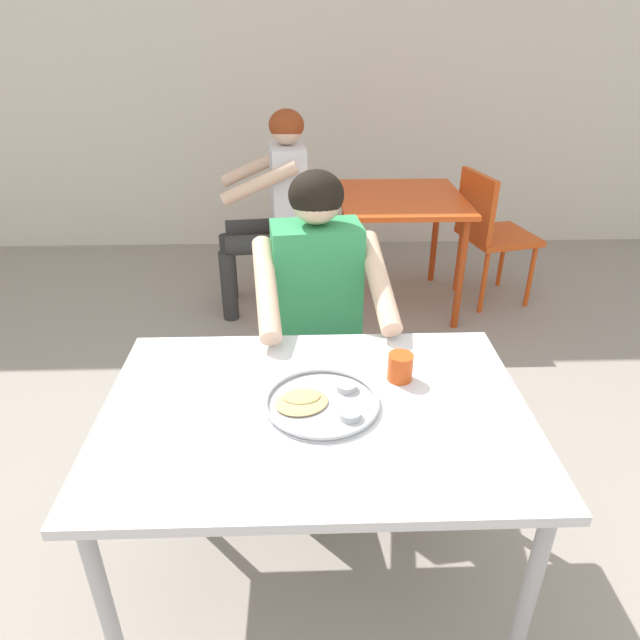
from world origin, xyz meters
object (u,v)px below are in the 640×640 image
(chair_red_left, at_px, (306,234))
(patron_background, at_px, (274,196))
(thali_tray, at_px, (321,402))
(drinking_cup, at_px, (400,366))
(chair_red_right, at_px, (489,228))
(diner_foreground, at_px, (320,306))
(table_background_red, at_px, (401,211))
(chair_foreground, at_px, (314,334))
(table_foreground, at_px, (316,427))

(chair_red_left, height_order, patron_background, patron_background)
(thali_tray, relative_size, drinking_cup, 3.84)
(thali_tray, height_order, chair_red_right, chair_red_right)
(diner_foreground, relative_size, table_background_red, 1.48)
(drinking_cup, xyz_separation_m, chair_red_left, (-0.27, 2.00, -0.29))
(chair_foreground, xyz_separation_m, chair_red_left, (-0.02, 1.28, 0.00))
(table_background_red, relative_size, chair_red_left, 1.01)
(table_foreground, distance_m, table_background_red, 2.19)
(drinking_cup, distance_m, chair_foreground, 0.82)
(thali_tray, relative_size, chair_red_right, 0.38)
(table_foreground, height_order, diner_foreground, diner_foreground)
(drinking_cup, relative_size, patron_background, 0.07)
(drinking_cup, relative_size, chair_foreground, 0.11)
(table_foreground, bearing_deg, chair_red_right, 61.27)
(chair_foreground, height_order, patron_background, patron_background)
(table_background_red, bearing_deg, patron_background, -179.30)
(chair_red_left, bearing_deg, table_background_red, -2.60)
(table_background_red, bearing_deg, chair_red_left, 177.40)
(drinking_cup, bearing_deg, table_background_red, 80.63)
(table_foreground, bearing_deg, thali_tray, 37.82)
(drinking_cup, distance_m, patron_background, 2.01)
(chair_red_left, bearing_deg, thali_tray, -89.29)
(table_foreground, height_order, chair_foreground, chair_foreground)
(thali_tray, relative_size, chair_red_left, 0.40)
(chair_red_left, relative_size, patron_background, 0.66)
(patron_background, bearing_deg, table_background_red, 0.70)
(chair_foreground, height_order, chair_red_right, chair_red_right)
(table_foreground, height_order, table_background_red, table_background_red)
(chair_red_left, distance_m, patron_background, 0.32)
(table_background_red, distance_m, patron_background, 0.80)
(drinking_cup, relative_size, diner_foreground, 0.07)
(table_foreground, distance_m, patron_background, 2.11)
(patron_background, bearing_deg, chair_foreground, -80.19)
(table_background_red, relative_size, chair_red_right, 0.96)
(drinking_cup, xyz_separation_m, chair_foreground, (-0.25, 0.72, -0.30))
(diner_foreground, relative_size, chair_red_left, 1.49)
(thali_tray, xyz_separation_m, drinking_cup, (0.24, 0.13, 0.03))
(thali_tray, height_order, chair_red_left, chair_red_left)
(table_background_red, height_order, chair_red_left, chair_red_left)
(table_background_red, xyz_separation_m, chair_red_left, (-0.60, 0.03, -0.15))
(drinking_cup, height_order, chair_red_left, chair_red_left)
(diner_foreground, xyz_separation_m, table_background_red, (0.55, 1.47, -0.09))
(table_background_red, distance_m, chair_red_right, 0.60)
(thali_tray, bearing_deg, table_foreground, -142.18)
(chair_foreground, bearing_deg, chair_red_right, 47.86)
(drinking_cup, bearing_deg, patron_background, 103.28)
(drinking_cup, relative_size, chair_red_right, 0.10)
(thali_tray, relative_size, table_background_red, 0.40)
(thali_tray, xyz_separation_m, chair_red_right, (1.15, 2.12, -0.23))
(chair_red_left, bearing_deg, table_foreground, -89.76)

